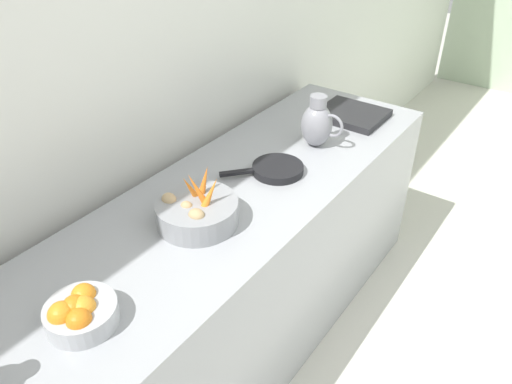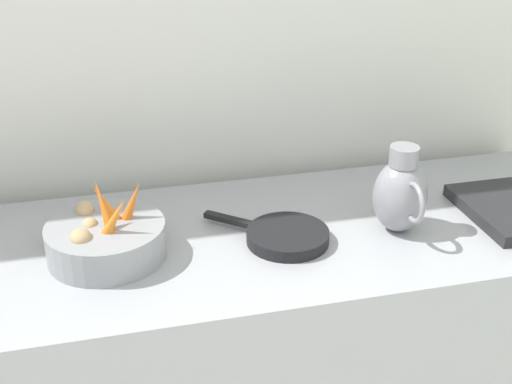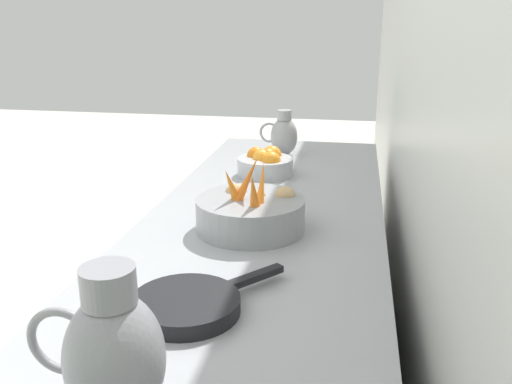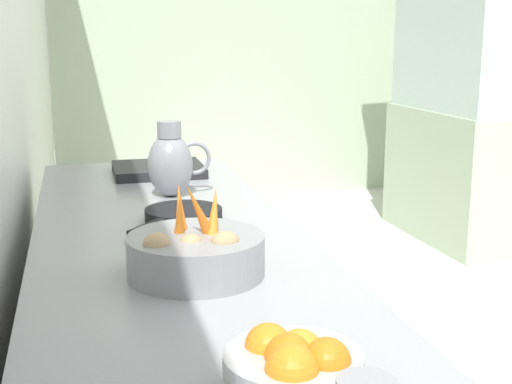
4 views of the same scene
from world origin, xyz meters
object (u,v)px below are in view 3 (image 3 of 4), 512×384
vegetable_colander (251,213)px  skillet_on_counter (188,304)px  orange_bowl (265,163)px  metal_pitcher_short (284,135)px  metal_pitcher_tall (113,354)px

vegetable_colander → skillet_on_counter: (0.04, 0.48, -0.03)m
orange_bowl → metal_pitcher_short: bearing=-94.3°
metal_pitcher_short → skillet_on_counter: size_ratio=0.62×
orange_bowl → skillet_on_counter: bearing=90.7°
vegetable_colander → orange_bowl: bearing=-84.8°
vegetable_colander → orange_bowl: 0.58m
metal_pitcher_tall → skillet_on_counter: (-0.01, -0.32, -0.10)m
vegetable_colander → metal_pitcher_tall: (0.05, 0.80, 0.06)m
metal_pitcher_tall → skillet_on_counter: metal_pitcher_tall is taller
orange_bowl → metal_pitcher_short: (-0.03, -0.33, 0.04)m
metal_pitcher_tall → metal_pitcher_short: 1.71m
metal_pitcher_tall → metal_pitcher_short: size_ratio=1.27×
vegetable_colander → skillet_on_counter: size_ratio=0.98×
orange_bowl → metal_pitcher_short: metal_pitcher_short is taller
vegetable_colander → skillet_on_counter: 0.48m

